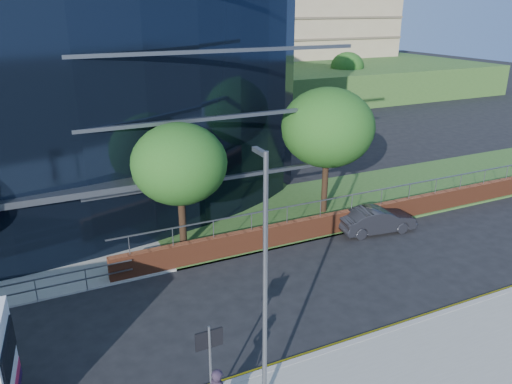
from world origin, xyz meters
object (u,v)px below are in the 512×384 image
street_sign (210,349)px  streetlight_east (265,279)px  tree_far_d (328,128)px  tree_dist_e (241,72)px  tree_dist_f (347,66)px  parked_car (377,220)px  tree_far_c (179,164)px

street_sign → streetlight_east: bearing=-21.4°
tree_far_d → tree_dist_e: tree_far_d is taller
tree_dist_e → tree_dist_f: tree_dist_e is taller
tree_far_d → tree_dist_f: tree_far_d is taller
parked_car → street_sign: bearing=130.2°
tree_dist_f → streetlight_east: (-34.00, -44.17, 0.23)m
tree_far_c → tree_far_d: tree_far_d is taller
streetlight_east → tree_dist_f: bearing=52.4°
tree_dist_f → streetlight_east: 55.74m
streetlight_east → parked_car: size_ratio=1.89×
parked_car → tree_dist_f: bearing=-25.2°
tree_far_d → parked_car: (1.14, -3.50, -4.49)m
tree_dist_e → tree_far_c: bearing=-118.7°
tree_far_c → tree_far_d: size_ratio=0.87×
streetlight_east → tree_dist_e: bearing=66.9°
tree_far_c → tree_far_d: 9.08m
tree_far_d → tree_dist_e: bearing=75.1°
street_sign → tree_dist_f: bearing=50.8°
tree_dist_f → parked_car: 42.37m
street_sign → tree_far_c: (2.50, 10.59, 2.39)m
streetlight_east → parked_car: streetlight_east is taller
tree_far_c → tree_dist_f: bearing=45.0°
street_sign → tree_dist_f: 56.25m
street_sign → tree_far_c: tree_far_c is taller
streetlight_east → parked_car: bearing=37.9°
tree_far_d → tree_dist_f: (24.00, 32.00, -0.98)m
tree_dist_f → tree_far_c: bearing=-135.0°
tree_dist_f → streetlight_east: streetlight_east is taller
street_sign → tree_far_d: size_ratio=0.38×
street_sign → parked_car: 15.08m
streetlight_east → tree_far_d: bearing=50.6°
tree_far_c → parked_car: bearing=-13.8°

